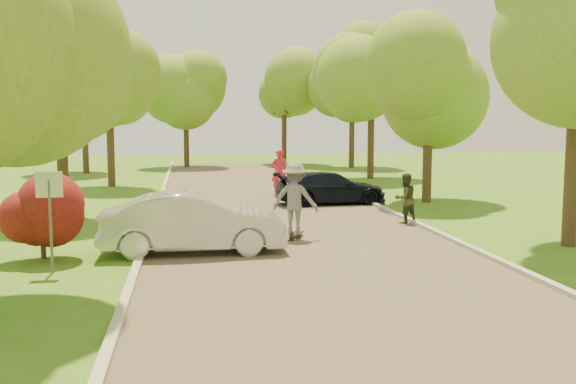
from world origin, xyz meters
TOP-DOWN VIEW (x-y plane):
  - ground at (0.00, 0.00)m, footprint 100.00×100.00m
  - road at (0.00, 8.00)m, footprint 8.00×60.00m
  - curb_left at (-4.05, 8.00)m, footprint 0.18×60.00m
  - curb_right at (4.05, 8.00)m, footprint 0.18×60.00m
  - street_sign at (-5.80, 4.00)m, footprint 0.55×0.06m
  - red_shrub at (-6.30, 5.50)m, footprint 1.70×1.70m
  - tree_l_midb at (-6.81, 12.00)m, footprint 4.30×4.20m
  - tree_l_far at (-6.39, 22.00)m, footprint 4.92×4.80m
  - tree_r_midb at (6.60, 14.00)m, footprint 4.51×4.40m
  - tree_r_far at (7.23, 24.00)m, footprint 5.33×5.20m
  - tree_bg_a at (-8.78, 30.00)m, footprint 5.12×5.00m
  - tree_bg_b at (8.22, 32.00)m, footprint 5.12×5.00m
  - tree_bg_c at (-2.79, 34.00)m, footprint 4.92×4.80m
  - tree_bg_d at (4.22, 36.00)m, footprint 5.12×5.00m
  - silver_sedan at (-2.79, 5.64)m, footprint 4.51×1.58m
  - dark_sedan at (2.53, 14.01)m, footprint 4.40×2.02m
  - longboard at (-0.03, 7.12)m, footprint 0.68×1.03m
  - skateboarder at (-0.03, 7.12)m, footprint 1.46×1.19m
  - person_striped at (0.96, 17.19)m, footprint 0.72×0.48m
  - person_olive at (3.80, 9.09)m, footprint 0.92×0.81m

SIDE VIEW (x-z plane):
  - ground at x=0.00m, z-range 0.00..0.00m
  - road at x=0.00m, z-range 0.00..0.01m
  - curb_left at x=-4.05m, z-range 0.00..0.12m
  - curb_right at x=4.05m, z-range 0.00..0.12m
  - longboard at x=-0.03m, z-range 0.05..0.17m
  - dark_sedan at x=2.53m, z-range 0.00..1.25m
  - silver_sedan at x=-2.79m, z-range 0.00..1.49m
  - person_olive at x=3.80m, z-range 0.00..1.58m
  - person_striped at x=0.96m, z-range 0.00..1.98m
  - red_shrub at x=-6.30m, z-range 0.12..2.07m
  - skateboarder at x=-0.03m, z-range 0.13..2.09m
  - street_sign at x=-5.80m, z-range 0.48..2.65m
  - tree_l_midb at x=-6.81m, z-range 1.28..7.89m
  - tree_r_midb at x=6.60m, z-range 1.38..8.38m
  - tree_bg_c at x=-2.79m, z-range 1.35..8.69m
  - tree_bg_a at x=-8.78m, z-range 1.45..9.18m
  - tree_bg_d at x=4.22m, z-range 1.45..9.18m
  - tree_l_far at x=-6.39m, z-range 1.57..9.36m
  - tree_bg_b at x=8.22m, z-range 1.56..9.51m
  - tree_r_far at x=7.23m, z-range 1.66..10.00m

